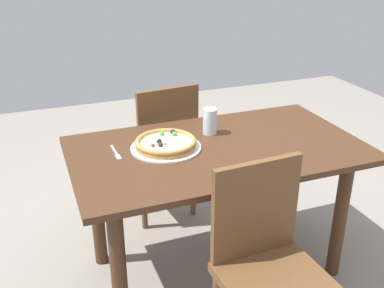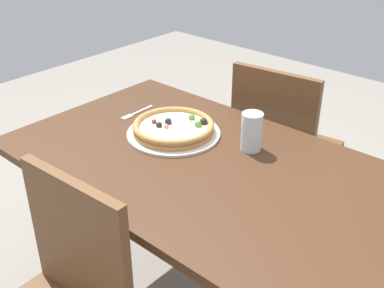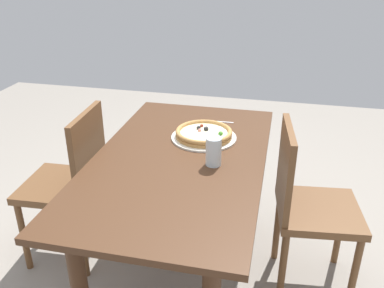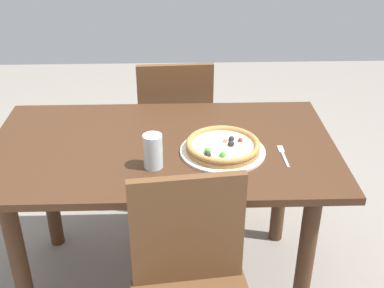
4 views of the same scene
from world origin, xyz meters
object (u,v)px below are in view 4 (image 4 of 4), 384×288
object	(u,v)px
pizza	(223,146)
fork	(283,154)
dining_table	(163,169)
chair_far	(175,126)
drinking_glass	(153,151)
plate	(223,151)

from	to	relation	value
pizza	fork	distance (m)	0.24
dining_table	chair_far	xyz separation A→B (m)	(0.05, 0.62, -0.12)
dining_table	drinking_glass	distance (m)	0.25
pizza	fork	size ratio (longest dim) A/B	1.80
plate	dining_table	bearing A→B (deg)	163.54
pizza	drinking_glass	size ratio (longest dim) A/B	2.20
plate	fork	world-z (taller)	plate
plate	fork	size ratio (longest dim) A/B	2.07
dining_table	pizza	world-z (taller)	pizza
dining_table	drinking_glass	world-z (taller)	drinking_glass
fork	plate	bearing A→B (deg)	82.00
plate	drinking_glass	world-z (taller)	drinking_glass
pizza	drinking_glass	bearing A→B (deg)	-160.09
pizza	drinking_glass	xyz separation A→B (m)	(-0.27, -0.10, 0.04)
chair_far	drinking_glass	bearing A→B (deg)	-98.61
fork	drinking_glass	xyz separation A→B (m)	(-0.51, -0.07, 0.07)
plate	fork	distance (m)	0.24
dining_table	plate	distance (m)	0.28
chair_far	plate	bearing A→B (deg)	-77.22
dining_table	drinking_glass	size ratio (longest dim) A/B	10.55
chair_far	drinking_glass	xyz separation A→B (m)	(-0.08, -0.79, 0.30)
drinking_glass	chair_far	bearing A→B (deg)	84.29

